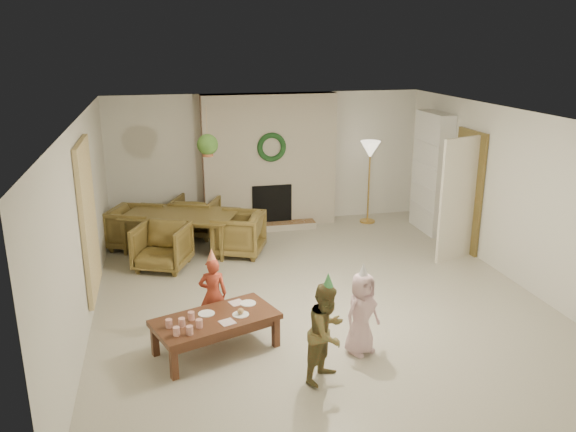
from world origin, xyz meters
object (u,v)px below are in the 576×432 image
object	(u,v)px
child_plaid	(327,332)
child_pink	(362,313)
dining_chair_left	(135,228)
coffee_table_top	(216,320)
dining_table	(181,232)
dining_chair_right	(239,234)
dining_chair_near	(162,247)
child_red	(213,294)
dining_chair_far	(196,216)

from	to	relation	value
child_plaid	child_pink	world-z (taller)	child_plaid
dining_chair_left	coffee_table_top	size ratio (longest dim) A/B	0.57
dining_table	dining_chair_right	size ratio (longest dim) A/B	2.34
dining_chair_left	dining_chair_right	world-z (taller)	same
dining_chair_near	child_pink	bearing A→B (deg)	-32.18
dining_chair_left	child_red	bearing A→B (deg)	-139.83
coffee_table_top	child_red	bearing A→B (deg)	67.14
child_red	dining_chair_right	bearing A→B (deg)	-100.36
dining_chair_right	dining_chair_near	bearing A→B (deg)	-51.34
dining_chair_far	child_pink	xyz separation A→B (m)	(1.53, -4.58, 0.13)
child_plaid	dining_chair_far	bearing A→B (deg)	60.04
dining_chair_near	dining_chair_far	size ratio (longest dim) A/B	1.00
dining_chair_right	child_pink	distance (m)	3.56
coffee_table_top	child_plaid	bearing A→B (deg)	-57.34
coffee_table_top	child_plaid	world-z (taller)	child_plaid
dining_chair_left	child_plaid	size ratio (longest dim) A/B	0.73
dining_table	child_plaid	distance (m)	4.47
dining_chair_near	dining_chair_left	xyz separation A→B (m)	(-0.43, 1.06, 0.00)
child_plaid	dining_chair_near	bearing A→B (deg)	73.60
coffee_table_top	dining_table	bearing A→B (deg)	74.04
child_plaid	child_pink	bearing A→B (deg)	-2.32
dining_chair_near	child_plaid	bearing A→B (deg)	-42.41
dining_chair_right	child_red	xyz separation A→B (m)	(-0.67, -2.53, 0.11)
dining_chair_near	dining_chair_right	world-z (taller)	same
dining_table	child_pink	bearing A→B (deg)	-41.48
dining_chair_left	child_pink	xyz separation A→B (m)	(2.60, -4.15, 0.13)
child_red	coffee_table_top	bearing A→B (deg)	91.55
child_red	child_plaid	xyz separation A→B (m)	(1.05, -1.35, 0.07)
dining_table	dining_chair_right	distance (m)	1.02
dining_table	child_plaid	world-z (taller)	child_plaid
dining_chair_right	child_red	world-z (taller)	child_red
dining_chair_far	dining_chair_left	bearing A→B (deg)	45.00
dining_chair_near	child_pink	size ratio (longest dim) A/B	0.81
coffee_table_top	child_pink	distance (m)	1.66
child_red	child_pink	distance (m)	1.83
dining_chair_left	child_plaid	world-z (taller)	child_plaid
dining_chair_near	child_pink	distance (m)	3.77
child_red	child_pink	world-z (taller)	child_pink
dining_chair_near	dining_chair_right	size ratio (longest dim) A/B	1.00
dining_chair_far	dining_chair_right	size ratio (longest dim) A/B	1.00
dining_chair_near	dining_chair_left	distance (m)	1.15
dining_table	child_red	world-z (taller)	child_red
coffee_table_top	child_red	xyz separation A→B (m)	(0.03, 0.52, 0.07)
dining_table	child_red	size ratio (longest dim) A/B	1.97
dining_chair_right	coffee_table_top	distance (m)	3.13
dining_chair_near	dining_chair_far	world-z (taller)	same
dining_table	dining_chair_right	world-z (taller)	dining_chair_right
dining_chair_right	child_red	size ratio (longest dim) A/B	0.84
dining_chair_near	coffee_table_top	distance (m)	2.75
child_pink	dining_chair_left	bearing A→B (deg)	96.22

